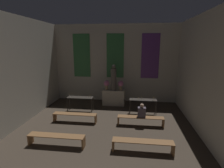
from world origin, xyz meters
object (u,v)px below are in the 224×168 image
(pew_back_left, at_px, (75,116))
(flower_vase_left, at_px, (107,84))
(candle_rack_right, at_px, (143,101))
(statue, at_px, (114,78))
(flower_vase_right, at_px, (121,84))
(pew_second_right, at_px, (143,144))
(pew_second_left, at_px, (56,138))
(pew_back_right, at_px, (141,119))
(person_seated, at_px, (142,111))
(candle_rack_left, at_px, (80,99))
(altar, at_px, (114,97))

(pew_back_left, bearing_deg, flower_vase_left, 67.47)
(candle_rack_right, relative_size, pew_back_left, 0.68)
(statue, height_order, candle_rack_right, statue)
(flower_vase_left, relative_size, flower_vase_right, 1.00)
(pew_second_right, bearing_deg, pew_second_left, 180.00)
(statue, bearing_deg, flower_vase_right, 0.00)
(flower_vase_right, xyz_separation_m, pew_second_right, (1.14, -4.85, -1.01))
(pew_back_right, height_order, person_seated, person_seated)
(statue, xyz_separation_m, pew_back_left, (-1.58, -2.76, -1.38))
(candle_rack_right, distance_m, pew_back_left, 3.66)
(candle_rack_left, xyz_separation_m, pew_back_right, (3.33, -1.45, -0.40))
(candle_rack_right, xyz_separation_m, pew_back_right, (-0.18, -1.45, -0.40))
(pew_back_left, xyz_separation_m, pew_back_right, (3.16, 0.00, 0.00))
(flower_vase_right, height_order, pew_second_left, flower_vase_right)
(candle_rack_right, relative_size, pew_back_right, 0.68)
(flower_vase_left, xyz_separation_m, pew_second_right, (2.02, -4.85, -1.01))
(pew_second_right, xyz_separation_m, pew_back_left, (-3.16, 2.09, 0.00))
(flower_vase_right, height_order, pew_back_right, flower_vase_right)
(candle_rack_left, xyz_separation_m, person_seated, (3.37, -1.45, -0.01))
(pew_second_left, xyz_separation_m, pew_back_right, (3.16, 2.09, 0.00))
(pew_back_right, bearing_deg, pew_second_left, -146.50)
(flower_vase_left, distance_m, candle_rack_right, 2.63)
(flower_vase_right, relative_size, person_seated, 0.91)
(flower_vase_left, height_order, candle_rack_right, flower_vase_left)
(flower_vase_left, bearing_deg, pew_back_right, -53.83)
(altar, height_order, flower_vase_left, flower_vase_left)
(person_seated, bearing_deg, pew_second_right, -91.11)
(pew_second_left, height_order, person_seated, person_seated)
(statue, relative_size, pew_back_left, 0.75)
(statue, bearing_deg, candle_rack_left, -143.25)
(candle_rack_right, bearing_deg, candle_rack_left, 179.98)
(altar, distance_m, flower_vase_left, 0.95)
(pew_back_left, bearing_deg, pew_second_right, -33.50)
(pew_back_left, bearing_deg, pew_back_right, 0.00)
(flower_vase_left, bearing_deg, candle_rack_right, -30.84)
(pew_back_right, bearing_deg, pew_second_right, -90.00)
(altar, xyz_separation_m, person_seated, (1.62, -2.76, 0.23))
(altar, height_order, statue, statue)
(flower_vase_left, height_order, pew_back_right, flower_vase_left)
(pew_second_left, bearing_deg, person_seated, 33.16)
(pew_second_left, height_order, pew_back_right, same)
(altar, distance_m, candle_rack_left, 2.20)
(flower_vase_right, distance_m, pew_back_left, 3.56)
(pew_second_left, height_order, pew_second_right, same)
(pew_second_left, xyz_separation_m, pew_back_left, (0.00, 2.09, 0.00))
(flower_vase_left, bearing_deg, pew_back_left, -112.53)
(pew_back_left, distance_m, pew_back_right, 3.16)
(flower_vase_right, relative_size, pew_second_left, 0.28)
(altar, bearing_deg, statue, 0.00)
(flower_vase_left, distance_m, pew_second_left, 5.09)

